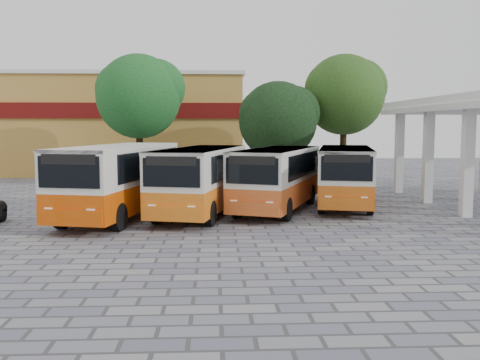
{
  "coord_description": "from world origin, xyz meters",
  "views": [
    {
      "loc": [
        -3.25,
        -21.03,
        3.98
      ],
      "look_at": [
        -2.06,
        3.6,
        1.5
      ],
      "focal_mm": 40.0,
      "sensor_mm": 36.0,
      "label": 1
    }
  ],
  "objects": [
    {
      "name": "tree_middle",
      "position": [
        0.9,
        13.24,
        4.52
      ],
      "size": [
        5.27,
        5.02,
        6.86
      ],
      "color": "black",
      "rests_on": "ground"
    },
    {
      "name": "bus_far_right",
      "position": [
        3.29,
        5.25,
        1.69
      ],
      "size": [
        4.24,
        8.53,
        2.92
      ],
      "rotation": [
        0.0,
        0.0,
        -0.23
      ],
      "color": "#CC590E",
      "rests_on": "ground"
    },
    {
      "name": "shophouse_block",
      "position": [
        -11.0,
        25.99,
        4.16
      ],
      "size": [
        20.4,
        10.4,
        8.3
      ],
      "color": "#B28133",
      "rests_on": "ground"
    },
    {
      "name": "bus_centre_left",
      "position": [
        -3.85,
        2.95,
        1.74
      ],
      "size": [
        4.46,
        8.79,
        3.0
      ],
      "rotation": [
        0.0,
        0.0,
        -0.24
      ],
      "color": "orange",
      "rests_on": "ground"
    },
    {
      "name": "tree_left",
      "position": [
        -8.21,
        15.37,
        6.15
      ],
      "size": [
        5.92,
        5.64,
        8.79
      ],
      "color": "black",
      "rests_on": "ground"
    },
    {
      "name": "bus_centre_right",
      "position": [
        -0.28,
        3.91,
        1.7
      ],
      "size": [
        5.25,
        8.71,
        2.94
      ],
      "rotation": [
        0.0,
        0.0,
        -0.37
      ],
      "color": "#CA541C",
      "rests_on": "ground"
    },
    {
      "name": "bus_far_left",
      "position": [
        -7.4,
        2.26,
        1.82
      ],
      "size": [
        4.57,
        9.19,
        3.15
      ],
      "rotation": [
        0.0,
        0.0,
        -0.23
      ],
      "color": "#C74100",
      "rests_on": "ground"
    },
    {
      "name": "tree_right",
      "position": [
        5.68,
        15.36,
        6.3
      ],
      "size": [
        5.75,
        5.47,
        8.86
      ],
      "color": "black",
      "rests_on": "ground"
    },
    {
      "name": "ground",
      "position": [
        0.0,
        0.0,
        0.0
      ],
      "size": [
        90.0,
        90.0,
        0.0
      ],
      "primitive_type": "plane",
      "color": "gray",
      "rests_on": "ground"
    }
  ]
}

